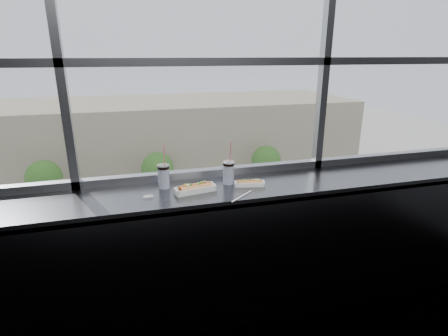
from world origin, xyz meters
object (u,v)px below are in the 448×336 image
object	(u,v)px
soda_cup_right	(229,171)
pedestrian_a	(91,196)
car_near_d	(238,251)
car_near_e	(366,231)
hotdog_tray_right	(250,183)
tree_center	(158,168)
car_far_c	(298,193)
car_far_b	(172,205)
tree_right	(266,160)
wrapper	(148,196)
loose_straw	(242,196)
car_near_c	(184,258)
pedestrian_b	(137,191)
car_near_b	(30,282)
hotdog_tray_left	(195,188)
tree_left	(44,178)
soda_cup_left	(164,175)

from	to	relation	value
soda_cup_right	pedestrian_a	world-z (taller)	soda_cup_right
car_near_d	car_near_e	size ratio (longest dim) A/B	0.93
hotdog_tray_right	tree_center	bearing A→B (deg)	99.01
car_far_c	car_far_b	world-z (taller)	car_far_b
car_far_b	tree_right	distance (m)	10.84
wrapper	car_near_d	size ratio (longest dim) A/B	0.02
loose_straw	car_near_c	size ratio (longest dim) A/B	0.04
car_far_c	pedestrian_a	xyz separation A→B (m)	(-18.10, 3.73, 0.17)
car_near_e	tree_center	distance (m)	18.12
pedestrian_b	tree_center	size ratio (longest dim) A/B	0.44
soda_cup_right	car_far_c	size ratio (longest dim) A/B	0.06
wrapper	tree_center	bearing A→B (deg)	85.76
car_near_d	tree_right	size ratio (longest dim) A/B	1.25
wrapper	tree_right	size ratio (longest dim) A/B	0.02
car_near_b	car_near_c	distance (m)	8.58
soda_cup_right	car_near_b	world-z (taller)	soda_cup_right
tree_center	wrapper	bearing A→B (deg)	-94.24
loose_straw	tree_center	bearing A→B (deg)	47.80
car_far_b	pedestrian_b	bearing A→B (deg)	30.72
loose_straw	car_far_c	bearing A→B (deg)	21.67
hotdog_tray_left	car_far_b	distance (m)	26.78
hotdog_tray_right	car_near_b	xyz separation A→B (m)	(-6.85, 16.31, -11.05)
tree_center	tree_right	world-z (taller)	tree_center
tree_left	car_near_b	bearing A→B (deg)	-84.07
hotdog_tray_right	car_near_d	distance (m)	20.41
car_near_d	pedestrian_a	distance (m)	15.31
car_near_e	car_near_b	bearing A→B (deg)	93.69
hotdog_tray_left	car_far_b	size ratio (longest dim) A/B	0.05
car_far_c	car_near_b	bearing A→B (deg)	117.34
car_near_c	pedestrian_a	xyz separation A→B (m)	(-6.34, 11.73, 0.07)
car_near_d	pedestrian_a	xyz separation A→B (m)	(-9.83, 11.73, 0.15)
car_near_d	car_near_c	size ratio (longest dim) A/B	0.92
car_far_c	car_near_e	distance (m)	8.10
car_near_b	car_near_e	distance (m)	21.61
wrapper	pedestrian_b	xyz separation A→B (m)	(0.15, 28.56, -11.04)
hotdog_tray_left	pedestrian_a	distance (m)	30.41
wrapper	pedestrian_b	bearing A→B (deg)	89.71
car_near_b	car_far_b	size ratio (longest dim) A/B	0.90
loose_straw	tree_center	world-z (taller)	loose_straw
hotdog_tray_right	soda_cup_right	xyz separation A→B (m)	(-0.14, 0.09, 0.08)
loose_straw	car_near_b	world-z (taller)	loose_straw
soda_cup_left	pedestrian_b	world-z (taller)	soda_cup_left
pedestrian_a	car_near_e	bearing A→B (deg)	148.80
hotdog_tray_left	pedestrian_b	xyz separation A→B (m)	(-0.19, 28.55, -11.06)
pedestrian_a	pedestrian_b	xyz separation A→B (m)	(4.00, 0.50, -0.10)
car_near_b	car_near_c	xyz separation A→B (m)	(8.58, 0.00, 0.02)
wrapper	car_far_b	xyz separation A→B (m)	(2.79, 24.34, -10.93)
car_near_e	tree_center	world-z (taller)	tree_center
hotdog_tray_right	soda_cup_left	bearing A→B (deg)	179.30
car_near_d	car_far_c	size ratio (longest dim) A/B	1.02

